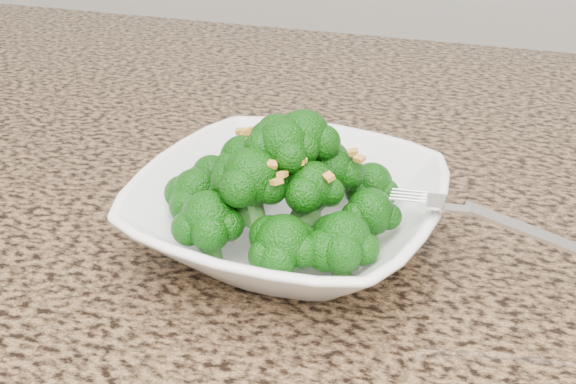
% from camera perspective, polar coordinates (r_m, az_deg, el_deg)
% --- Properties ---
extents(granite_counter, '(1.64, 1.04, 0.03)m').
position_cam_1_polar(granite_counter, '(0.68, -5.31, -1.14)').
color(granite_counter, brown).
rests_on(granite_counter, cabinet).
extents(bowl, '(0.27, 0.27, 0.06)m').
position_cam_1_polar(bowl, '(0.58, 0.00, -1.73)').
color(bowl, white).
rests_on(bowl, granite_counter).
extents(broccoli_pile, '(0.21, 0.21, 0.08)m').
position_cam_1_polar(broccoli_pile, '(0.55, -0.00, 4.44)').
color(broccoli_pile, '#0D4C08').
rests_on(broccoli_pile, bowl).
extents(garlic_topping, '(0.13, 0.13, 0.01)m').
position_cam_1_polar(garlic_topping, '(0.53, 0.00, 8.56)').
color(garlic_topping, gold).
rests_on(garlic_topping, broccoli_pile).
extents(fork, '(0.18, 0.05, 0.01)m').
position_cam_1_polar(fork, '(0.53, 13.56, -1.42)').
color(fork, silver).
rests_on(fork, bowl).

